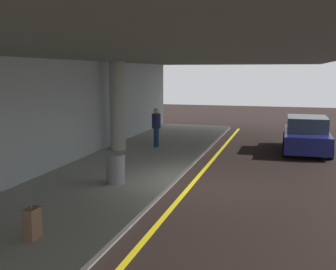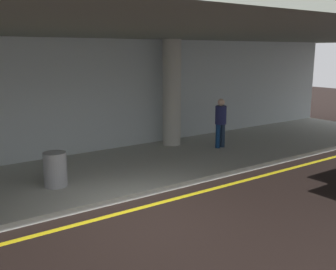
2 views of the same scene
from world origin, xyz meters
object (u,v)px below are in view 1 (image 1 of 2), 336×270
object	(u,v)px
car_navy	(307,135)
suitcase_upright_primary	(32,223)
trash_bin_steel	(115,169)
person_waiting_for_ride	(156,125)
support_column_left_mid	(117,106)

from	to	relation	value
car_navy	suitcase_upright_primary	xyz separation A→B (m)	(-11.71, 5.57, -0.25)
suitcase_upright_primary	trash_bin_steel	world-z (taller)	suitcase_upright_primary
trash_bin_steel	car_navy	bearing A→B (deg)	-37.22
person_waiting_for_ride	trash_bin_steel	world-z (taller)	person_waiting_for_ride
car_navy	support_column_left_mid	bearing A→B (deg)	110.58
trash_bin_steel	person_waiting_for_ride	bearing A→B (deg)	5.92
person_waiting_for_ride	trash_bin_steel	xyz separation A→B (m)	(-6.01, -0.62, -0.54)
person_waiting_for_ride	suitcase_upright_primary	xyz separation A→B (m)	(-10.31, -0.68, -0.65)
suitcase_upright_primary	person_waiting_for_ride	bearing A→B (deg)	20.82
car_navy	person_waiting_for_ride	bearing A→B (deg)	105.07
support_column_left_mid	person_waiting_for_ride	xyz separation A→B (m)	(1.09, -1.34, -0.86)
support_column_left_mid	trash_bin_steel	xyz separation A→B (m)	(-4.92, -1.96, -1.40)
person_waiting_for_ride	car_navy	bearing A→B (deg)	-37.40
person_waiting_for_ride	suitcase_upright_primary	distance (m)	10.35
support_column_left_mid	suitcase_upright_primary	size ratio (longest dim) A/B	4.06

